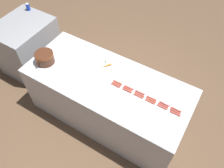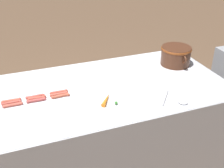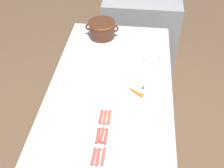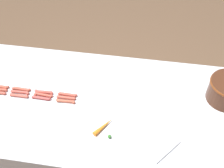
% 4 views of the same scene
% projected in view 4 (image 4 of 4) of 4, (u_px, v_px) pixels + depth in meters
% --- Properties ---
extents(ground_plane, '(20.00, 20.00, 0.00)m').
position_uv_depth(ground_plane, '(94.00, 164.00, 2.64)').
color(ground_plane, brown).
extents(griddle_counter, '(1.02, 2.36, 0.92)m').
position_uv_depth(griddle_counter, '(91.00, 137.00, 2.31)').
color(griddle_counter, '#ADAFB5').
rests_on(griddle_counter, ground_plane).
extents(hot_dog_2, '(0.03, 0.14, 0.02)m').
position_uv_depth(hot_dog_2, '(0.00, 86.00, 2.06)').
color(hot_dog_2, '#B94F3C').
rests_on(hot_dog_2, griddle_counter).
extents(hot_dog_3, '(0.03, 0.14, 0.02)m').
position_uv_depth(hot_dog_3, '(21.00, 89.00, 2.04)').
color(hot_dog_3, '#B44D3B').
rests_on(hot_dog_3, griddle_counter).
extents(hot_dog_4, '(0.03, 0.14, 0.02)m').
position_uv_depth(hot_dog_4, '(44.00, 92.00, 2.02)').
color(hot_dog_4, '#AE453B').
rests_on(hot_dog_4, griddle_counter).
extents(hot_dog_5, '(0.03, 0.14, 0.02)m').
position_uv_depth(hot_dog_5, '(68.00, 95.00, 2.00)').
color(hot_dog_5, '#B64A3A').
rests_on(hot_dog_5, griddle_counter).
extents(hot_dog_9, '(0.03, 0.14, 0.02)m').
position_uv_depth(hot_dog_9, '(20.00, 92.00, 2.02)').
color(hot_dog_9, '#B14B3F').
rests_on(hot_dog_9, griddle_counter).
extents(hot_dog_10, '(0.03, 0.14, 0.02)m').
position_uv_depth(hot_dog_10, '(43.00, 95.00, 2.00)').
color(hot_dog_10, '#B84C3B').
rests_on(hot_dog_10, griddle_counter).
extents(hot_dog_11, '(0.02, 0.14, 0.02)m').
position_uv_depth(hot_dog_11, '(66.00, 98.00, 1.98)').
color(hot_dog_11, '#B95242').
rests_on(hot_dog_11, griddle_counter).
extents(hot_dog_15, '(0.02, 0.14, 0.02)m').
position_uv_depth(hot_dog_15, '(19.00, 96.00, 2.00)').
color(hot_dog_15, '#B85142').
rests_on(hot_dog_15, griddle_counter).
extents(hot_dog_16, '(0.02, 0.14, 0.02)m').
position_uv_depth(hot_dog_16, '(41.00, 98.00, 1.98)').
color(hot_dog_16, '#AB4541').
rests_on(hot_dog_16, griddle_counter).
extents(hot_dog_17, '(0.03, 0.14, 0.02)m').
position_uv_depth(hot_dog_17, '(66.00, 101.00, 1.96)').
color(hot_dog_17, '#B2523B').
rests_on(hot_dog_17, griddle_counter).
extents(serving_spoon, '(0.23, 0.20, 0.02)m').
position_uv_depth(serving_spoon, '(178.00, 164.00, 1.64)').
color(serving_spoon, '#B7B7BC').
rests_on(serving_spoon, griddle_counter).
extents(carrot, '(0.16, 0.12, 0.03)m').
position_uv_depth(carrot, '(104.00, 127.00, 1.81)').
color(carrot, orange).
rests_on(carrot, griddle_counter).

